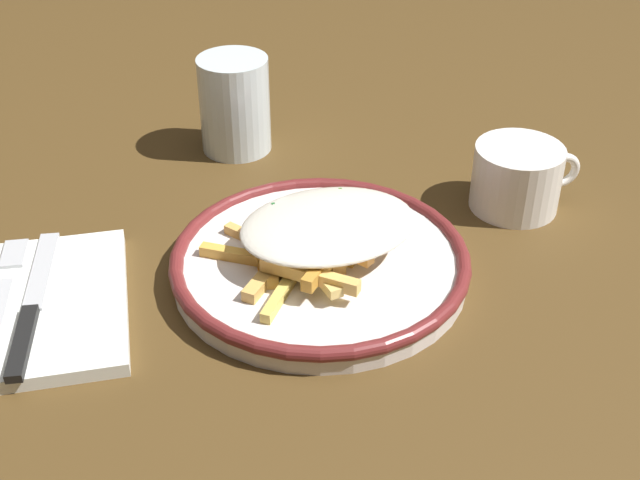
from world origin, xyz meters
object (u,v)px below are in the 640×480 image
object	(u,v)px
fries_heap	(322,234)
napkin	(36,307)
knife	(30,312)
water_glass	(235,104)
coffee_mug	(518,178)
fork	(3,295)
plate	(320,262)

from	to	relation	value
fries_heap	napkin	distance (m)	0.27
fries_heap	knife	size ratio (longest dim) A/B	1.02
water_glass	coffee_mug	bearing A→B (deg)	-34.63
fork	fries_heap	bearing A→B (deg)	-0.25
fries_heap	fork	xyz separation A→B (m)	(-0.29, 0.00, -0.03)
fork	water_glass	bearing A→B (deg)	47.72
fork	water_glass	size ratio (longest dim) A/B	1.55
napkin	water_glass	xyz separation A→B (m)	(0.21, 0.28, 0.05)
plate	napkin	xyz separation A→B (m)	(-0.26, -0.01, -0.01)
napkin	coffee_mug	world-z (taller)	coffee_mug
water_glass	knife	bearing A→B (deg)	-125.98
napkin	coffee_mug	xyz separation A→B (m)	(0.49, 0.09, 0.03)
fries_heap	napkin	bearing A→B (deg)	-177.64
napkin	fries_heap	bearing A→B (deg)	2.36
water_glass	fries_heap	bearing A→B (deg)	-79.22
fries_heap	fork	world-z (taller)	fries_heap
plate	fries_heap	size ratio (longest dim) A/B	1.32
plate	coffee_mug	distance (m)	0.24
coffee_mug	fries_heap	bearing A→B (deg)	-161.47
napkin	fork	distance (m)	0.03
fries_heap	water_glass	bearing A→B (deg)	100.78
plate	coffee_mug	world-z (taller)	coffee_mug
plate	water_glass	bearing A→B (deg)	99.99
plate	fork	size ratio (longest dim) A/B	1.61
fork	knife	bearing A→B (deg)	-49.98
fries_heap	fork	bearing A→B (deg)	179.75
plate	fork	world-z (taller)	plate
fork	water_glass	world-z (taller)	water_glass
napkin	coffee_mug	distance (m)	0.50
plate	knife	xyz separation A→B (m)	(-0.26, -0.03, 0.00)
fork	knife	size ratio (longest dim) A/B	0.84
fries_heap	water_glass	size ratio (longest dim) A/B	1.89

